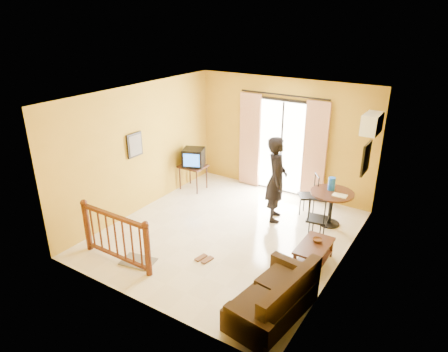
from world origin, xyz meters
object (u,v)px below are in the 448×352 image
Objects in this scene: television at (194,157)px; coffee_table at (314,251)px; dining_table at (332,199)px; sofa at (275,300)px; standing_person at (276,179)px.

television is 4.05m from coffee_table.
sofa is at bearing -85.76° from dining_table.
dining_table is 3.16m from sofa.
sofa is at bearing -90.01° from coffee_table.
standing_person is (-1.09, -0.39, 0.34)m from dining_table.
sofa is 3.11m from standing_person.
television is 0.72× the size of coffee_table.
sofa is (-0.00, -1.58, 0.03)m from coffee_table.
television reaches higher than sofa.
television reaches higher than coffee_table.
sofa is at bearing -61.61° from television.
dining_table is (3.49, 0.07, -0.26)m from television.
standing_person is (-1.32, 2.74, 0.64)m from sofa.
television is at bearing 148.29° from sofa.
standing_person reaches higher than dining_table.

